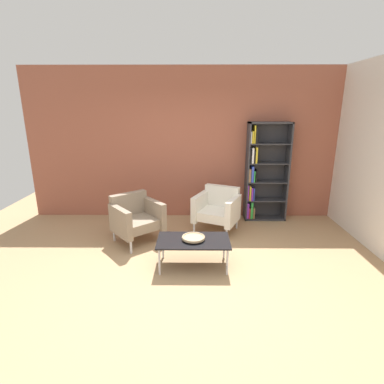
{
  "coord_description": "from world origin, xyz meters",
  "views": [
    {
      "loc": [
        0.05,
        -3.37,
        2.16
      ],
      "look_at": [
        0.02,
        0.84,
        0.95
      ],
      "focal_mm": 27.72,
      "sensor_mm": 36.0,
      "label": 1
    }
  ],
  "objects_px": {
    "coffee_table_low": "(193,242)",
    "decorative_bowl": "(193,237)",
    "armchair_by_bookshelf": "(218,208)",
    "bookshelf_tall": "(263,173)",
    "armchair_corner_red": "(136,217)"
  },
  "relations": [
    {
      "from": "coffee_table_low",
      "to": "decorative_bowl",
      "type": "distance_m",
      "value": 0.07
    },
    {
      "from": "coffee_table_low",
      "to": "decorative_bowl",
      "type": "height_order",
      "value": "decorative_bowl"
    },
    {
      "from": "armchair_corner_red",
      "to": "decorative_bowl",
      "type": "bearing_deg",
      "value": -80.85
    },
    {
      "from": "coffee_table_low",
      "to": "armchair_by_bookshelf",
      "type": "xyz_separation_m",
      "value": [
        0.43,
        1.28,
        0.05
      ]
    },
    {
      "from": "bookshelf_tall",
      "to": "armchair_by_bookshelf",
      "type": "xyz_separation_m",
      "value": [
        -0.9,
        -0.6,
        -0.52
      ]
    },
    {
      "from": "coffee_table_low",
      "to": "armchair_by_bookshelf",
      "type": "relative_size",
      "value": 1.09
    },
    {
      "from": "bookshelf_tall",
      "to": "coffee_table_low",
      "type": "distance_m",
      "value": 2.37
    },
    {
      "from": "coffee_table_low",
      "to": "armchair_by_bookshelf",
      "type": "bearing_deg",
      "value": 71.51
    },
    {
      "from": "bookshelf_tall",
      "to": "decorative_bowl",
      "type": "height_order",
      "value": "bookshelf_tall"
    },
    {
      "from": "bookshelf_tall",
      "to": "armchair_corner_red",
      "type": "xyz_separation_m",
      "value": [
        -2.29,
        -1.06,
        -0.52
      ]
    },
    {
      "from": "decorative_bowl",
      "to": "armchair_by_bookshelf",
      "type": "distance_m",
      "value": 1.35
    },
    {
      "from": "armchair_by_bookshelf",
      "to": "decorative_bowl",
      "type": "bearing_deg",
      "value": -83.72
    },
    {
      "from": "armchair_corner_red",
      "to": "bookshelf_tall",
      "type": "bearing_deg",
      "value": -15.16
    },
    {
      "from": "armchair_by_bookshelf",
      "to": "armchair_corner_red",
      "type": "xyz_separation_m",
      "value": [
        -1.38,
        -0.46,
        0.0
      ]
    },
    {
      "from": "decorative_bowl",
      "to": "armchair_corner_red",
      "type": "relative_size",
      "value": 0.34
    }
  ]
}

